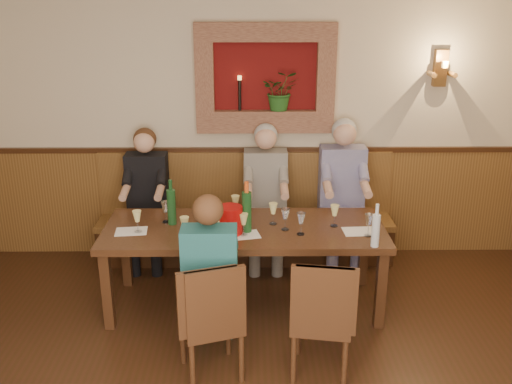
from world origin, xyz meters
TOP-DOWN VIEW (x-y plane):
  - room_shell at (0.00, 0.00)m, footprint 6.04×6.04m
  - wainscoting at (0.00, -0.00)m, footprint 6.02×6.02m
  - wall_niche at (0.24, 2.94)m, footprint 1.36×0.30m
  - wall_sconce at (1.90, 2.93)m, footprint 0.25×0.20m
  - dining_table at (0.00, 1.85)m, footprint 2.40×0.90m
  - bench at (0.00, 2.79)m, footprint 3.00×0.45m
  - chair_near_left at (-0.23, 0.87)m, footprint 0.52×0.52m
  - chair_near_right at (0.56, 0.88)m, footprint 0.48×0.48m
  - person_bench_left at (-0.98, 2.69)m, footprint 0.41×0.50m
  - person_bench_mid at (0.20, 2.69)m, footprint 0.43×0.52m
  - person_bench_right at (0.97, 2.69)m, footprint 0.45×0.55m
  - person_chair_front at (-0.24, 1.07)m, footprint 0.39×0.48m
  - spittoon_bucket at (-0.12, 1.72)m, footprint 0.27×0.27m
  - wine_bottle_green_a at (0.02, 1.75)m, footprint 0.09×0.09m
  - wine_bottle_green_b at (-0.63, 1.93)m, footprint 0.09×0.09m
  - water_bottle at (1.03, 1.45)m, footprint 0.07×0.07m
  - tasting_sheet_a at (-0.95, 1.76)m, footprint 0.28×0.21m
  - tasting_sheet_b at (-0.00, 1.67)m, footprint 0.29×0.24m
  - tasting_sheet_c at (0.97, 1.74)m, footprint 0.28×0.21m
  - tasting_sheet_d at (-0.24, 1.57)m, footprint 0.31×0.23m
  - wine_glass_0 at (-0.89, 1.75)m, footprint 0.08×0.08m
  - wine_glass_1 at (-0.69, 1.97)m, footprint 0.08×0.08m
  - wine_glass_2 at (-0.48, 1.61)m, footprint 0.08×0.08m
  - wine_glass_3 at (-0.24, 1.97)m, footprint 0.08×0.08m
  - wine_glass_4 at (-0.00, 1.68)m, footprint 0.08×0.08m
  - wine_glass_5 at (0.25, 1.92)m, footprint 0.08×0.08m
  - wine_glass_6 at (0.47, 1.69)m, footprint 0.08×0.08m
  - wine_glass_7 at (0.77, 1.87)m, footprint 0.08×0.08m
  - wine_glass_8 at (1.02, 1.65)m, footprint 0.08×0.08m
  - wine_glass_9 at (-0.23, 1.51)m, footprint 0.08×0.08m
  - wine_glass_10 at (0.35, 1.79)m, footprint 0.08×0.08m
  - wine_glass_11 at (-0.08, 2.11)m, footprint 0.08×0.08m

SIDE VIEW (x-z plane):
  - chair_near_left at x=-0.23m, z-range -0.20..0.74m
  - chair_near_right at x=0.56m, z-range -0.20..0.75m
  - bench at x=0.00m, z-range -0.23..0.88m
  - person_chair_front at x=-0.24m, z-range -0.12..1.24m
  - person_bench_left at x=-0.98m, z-range -0.12..1.28m
  - wainscoting at x=0.00m, z-range 0.01..1.16m
  - person_bench_mid at x=0.20m, z-range -0.12..1.32m
  - person_bench_right at x=0.97m, z-range -0.13..1.37m
  - dining_table at x=0.00m, z-range 0.30..1.05m
  - tasting_sheet_a at x=-0.95m, z-range 0.75..0.75m
  - tasting_sheet_b at x=0.00m, z-range 0.75..0.75m
  - tasting_sheet_c at x=0.97m, z-range 0.75..0.75m
  - tasting_sheet_d at x=-0.24m, z-range 0.75..0.75m
  - wine_glass_0 at x=-0.89m, z-range 0.75..0.94m
  - wine_glass_1 at x=-0.69m, z-range 0.75..0.94m
  - wine_glass_2 at x=-0.48m, z-range 0.75..0.94m
  - wine_glass_3 at x=-0.24m, z-range 0.75..0.94m
  - wine_glass_4 at x=0.00m, z-range 0.75..0.94m
  - wine_glass_5 at x=0.25m, z-range 0.75..0.94m
  - wine_glass_6 at x=0.47m, z-range 0.75..0.94m
  - wine_glass_7 at x=0.77m, z-range 0.75..0.94m
  - wine_glass_8 at x=1.02m, z-range 0.75..0.94m
  - wine_glass_9 at x=-0.23m, z-range 0.75..0.94m
  - wine_glass_10 at x=0.35m, z-range 0.75..0.94m
  - wine_glass_11 at x=-0.08m, z-range 0.75..0.94m
  - spittoon_bucket at x=-0.12m, z-range 0.75..0.99m
  - water_bottle at x=1.03m, z-range 0.72..1.07m
  - wine_bottle_green_b at x=-0.63m, z-range 0.71..1.12m
  - wine_bottle_green_a at x=0.02m, z-range 0.71..1.15m
  - wall_niche at x=0.24m, z-range 1.28..2.34m
  - room_shell at x=0.00m, z-range 0.48..3.30m
  - wall_sconce at x=1.90m, z-range 1.77..2.12m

